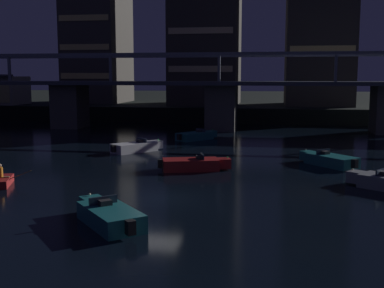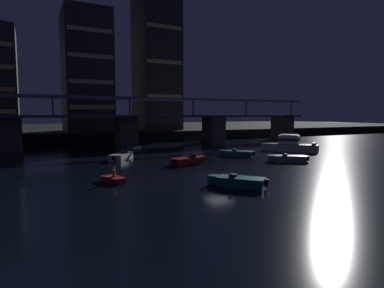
% 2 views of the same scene
% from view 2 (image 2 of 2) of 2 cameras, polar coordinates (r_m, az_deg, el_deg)
% --- Properties ---
extents(ground_plane, '(400.00, 400.00, 0.00)m').
position_cam_2_polar(ground_plane, '(32.74, 4.79, -5.55)').
color(ground_plane, black).
extents(far_riverbank, '(240.00, 80.00, 2.20)m').
position_cam_2_polar(far_riverbank, '(111.41, -17.96, 2.37)').
color(far_riverbank, black).
rests_on(far_riverbank, ground).
extents(river_bridge, '(84.67, 6.40, 9.38)m').
position_cam_2_polar(river_bridge, '(64.29, -11.49, 3.24)').
color(river_bridge, '#4C4944').
rests_on(river_bridge, ground).
extents(tower_west_tall, '(10.28, 12.87, 28.03)m').
position_cam_2_polar(tower_west_tall, '(81.39, -17.98, 11.97)').
color(tower_west_tall, '#38332D').
rests_on(tower_west_tall, far_riverbank).
extents(tower_central, '(9.82, 11.83, 41.86)m').
position_cam_2_polar(tower_central, '(86.93, -6.30, 16.36)').
color(tower_central, '#38332D').
rests_on(tower_central, far_riverbank).
extents(cabin_cruiser_near_left, '(6.99, 8.63, 2.79)m').
position_cam_2_polar(cabin_cruiser_near_left, '(56.66, 16.88, -0.14)').
color(cabin_cruiser_near_left, beige).
rests_on(cabin_cruiser_near_left, ground).
extents(speedboat_near_center, '(5.19, 2.76, 1.16)m').
position_cam_2_polar(speedboat_near_center, '(40.31, -0.64, -2.91)').
color(speedboat_near_center, maroon).
rests_on(speedboat_near_center, ground).
extents(speedboat_near_right, '(4.19, 4.56, 1.16)m').
position_cam_2_polar(speedboat_near_right, '(48.12, 8.04, -1.64)').
color(speedboat_near_right, '#196066').
rests_on(speedboat_near_right, ground).
extents(speedboat_mid_left, '(4.07, 4.64, 1.16)m').
position_cam_2_polar(speedboat_mid_left, '(54.83, -10.45, -0.84)').
color(speedboat_mid_left, '#196066').
rests_on(speedboat_mid_left, ground).
extents(speedboat_mid_center, '(4.19, 4.56, 1.16)m').
position_cam_2_polar(speedboat_mid_center, '(28.07, 8.13, -6.53)').
color(speedboat_mid_center, '#196066').
rests_on(speedboat_mid_center, ground).
extents(speedboat_mid_right, '(4.15, 4.59, 1.16)m').
position_cam_2_polar(speedboat_mid_right, '(45.28, -12.19, -2.13)').
color(speedboat_mid_right, silver).
rests_on(speedboat_mid_right, ground).
extents(speedboat_far_left, '(4.71, 3.95, 1.16)m').
position_cam_2_polar(speedboat_far_left, '(43.99, 16.54, -2.44)').
color(speedboat_far_left, gray).
rests_on(speedboat_far_left, ground).
extents(dinghy_with_paddler, '(2.67, 2.82, 1.36)m').
position_cam_2_polar(dinghy_with_paddler, '(30.42, -13.62, -5.98)').
color(dinghy_with_paddler, maroon).
rests_on(dinghy_with_paddler, ground).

